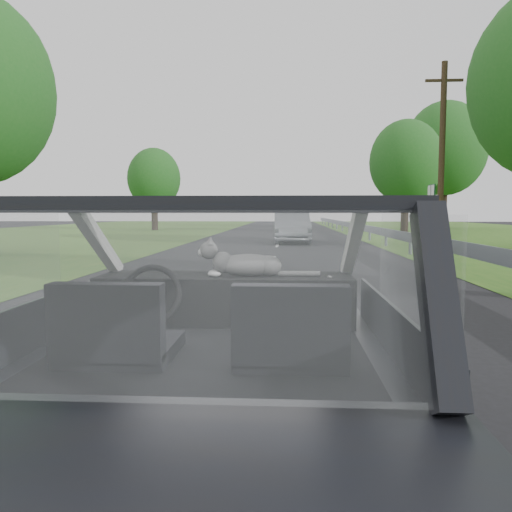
# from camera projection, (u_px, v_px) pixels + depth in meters

# --- Properties ---
(ground) EXTENTS (140.00, 140.00, 0.00)m
(ground) POSITION_uv_depth(u_px,v_px,m) (213.00, 478.00, 2.62)
(ground) COLOR black
(ground) RESTS_ON ground
(subject_car) EXTENTS (1.80, 4.00, 1.45)m
(subject_car) POSITION_uv_depth(u_px,v_px,m) (212.00, 343.00, 2.56)
(subject_car) COLOR black
(subject_car) RESTS_ON ground
(dashboard) EXTENTS (1.58, 0.45, 0.30)m
(dashboard) POSITION_uv_depth(u_px,v_px,m) (226.00, 298.00, 3.17)
(dashboard) COLOR black
(dashboard) RESTS_ON subject_car
(driver_seat) EXTENTS (0.50, 0.72, 0.42)m
(driver_seat) POSITION_uv_depth(u_px,v_px,m) (115.00, 325.00, 2.28)
(driver_seat) COLOR black
(driver_seat) RESTS_ON subject_car
(passenger_seat) EXTENTS (0.50, 0.72, 0.42)m
(passenger_seat) POSITION_uv_depth(u_px,v_px,m) (290.00, 328.00, 2.23)
(passenger_seat) COLOR black
(passenger_seat) RESTS_ON subject_car
(steering_wheel) EXTENTS (0.36, 0.36, 0.04)m
(steering_wheel) POSITION_uv_depth(u_px,v_px,m) (152.00, 294.00, 2.89)
(steering_wheel) COLOR black
(steering_wheel) RESTS_ON dashboard
(cat) EXTENTS (0.55, 0.22, 0.24)m
(cat) POSITION_uv_depth(u_px,v_px,m) (248.00, 264.00, 3.09)
(cat) COLOR gray
(cat) RESTS_ON dashboard
(guardrail) EXTENTS (0.05, 90.00, 0.32)m
(guardrail) POSITION_uv_depth(u_px,v_px,m) (446.00, 245.00, 12.25)
(guardrail) COLOR gray
(guardrail) RESTS_ON ground
(other_car) EXTENTS (1.89, 4.51, 1.47)m
(other_car) POSITION_uv_depth(u_px,v_px,m) (292.00, 226.00, 22.63)
(other_car) COLOR #9DA1AB
(other_car) RESTS_ON ground
(highway_sign) EXTENTS (0.11, 1.01, 2.53)m
(highway_sign) POSITION_uv_depth(u_px,v_px,m) (431.00, 215.00, 20.72)
(highway_sign) COLOR #114D24
(highway_sign) RESTS_ON ground
(utility_pole) EXTENTS (0.26, 0.26, 7.23)m
(utility_pole) POSITION_uv_depth(u_px,v_px,m) (442.00, 155.00, 19.69)
(utility_pole) COLOR brown
(utility_pole) RESTS_ON ground
(tree_2) EXTENTS (6.27, 6.27, 7.23)m
(tree_2) POSITION_uv_depth(u_px,v_px,m) (406.00, 178.00, 32.90)
(tree_2) COLOR #215F1F
(tree_2) RESTS_ON ground
(tree_3) EXTENTS (8.43, 8.43, 10.08)m
(tree_3) POSITION_uv_depth(u_px,v_px,m) (445.00, 167.00, 40.78)
(tree_3) COLOR #215F1F
(tree_3) RESTS_ON ground
(tree_6) EXTENTS (4.12, 4.12, 6.03)m
(tree_6) POSITION_uv_depth(u_px,v_px,m) (154.00, 190.00, 37.81)
(tree_6) COLOR #215F1F
(tree_6) RESTS_ON ground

